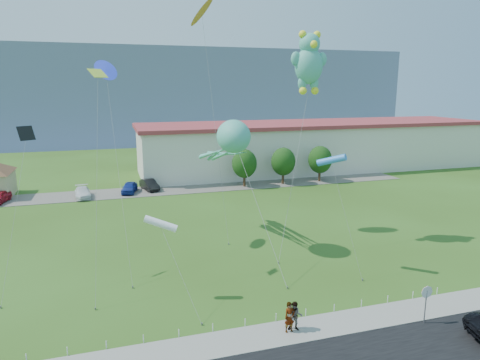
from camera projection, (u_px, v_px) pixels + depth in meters
The scene contains 23 objects.
ground at pixel (254, 313), 27.27m from camera, with size 160.00×160.00×0.00m, color #304D15.
sidewalk at pixel (269, 336), 24.69m from camera, with size 80.00×2.50×0.10m, color gray.
parking_strip at pixel (174, 190), 60.00m from camera, with size 70.00×6.00×0.06m, color #59544C.
hill_ridge at pixel (135, 92), 136.87m from camera, with size 160.00×50.00×25.00m, color slate.
warehouse at pixel (314, 145), 74.90m from camera, with size 61.00×15.00×8.20m.
stop_sign at pixel (426, 296), 25.62m from camera, with size 0.80×0.07×2.50m.
rope_fence at pixel (261, 320), 26.00m from camera, with size 26.05×0.05×0.50m.
tree_near at pixel (244, 164), 61.18m from camera, with size 3.60×3.60×5.47m.
tree_mid at pixel (283, 162), 62.88m from camera, with size 3.60×3.60×5.47m.
tree_far at pixel (320, 160), 64.57m from camera, with size 3.60×3.60×5.47m.
pedestrian_left at pixel (290, 317), 24.82m from camera, with size 0.67×0.44×1.85m, color gray.
pedestrian_right at pixel (295, 316), 24.99m from camera, with size 0.86×0.67×1.78m, color gray.
parked_car_white at pixel (83, 192), 55.54m from camera, with size 1.85×4.56×1.32m, color white.
parked_car_blue at pixel (129, 187), 58.02m from camera, with size 1.70×4.24×1.44m, color navy.
parked_car_black at pixel (149, 185), 59.70m from camera, with size 1.55×4.44×1.46m, color black.
octopus_kite at pixel (229, 144), 37.07m from camera, with size 3.10×15.73×11.49m.
teddy_bear_kite at pixel (309, 61), 37.05m from camera, with size 6.12×5.81×18.84m.
small_kite_blue at pixel (106, 74), 35.79m from camera, with size 1.86×10.19×16.22m.
small_kite_yellow at pixel (97, 102), 29.72m from camera, with size 1.72×6.36×15.49m.
small_kite_orange at pixel (203, 18), 38.56m from camera, with size 2.13×5.19×21.47m.
small_kite_cyan at pixel (332, 161), 31.68m from camera, with size 2.00×3.58×9.24m.
small_kite_white at pixel (161, 224), 28.04m from camera, with size 2.10×5.28×5.76m.
small_kite_black at pixel (23, 151), 30.26m from camera, with size 2.46×5.55×11.30m.
Camera 1 is at (-8.04, -23.53, 14.09)m, focal length 32.00 mm.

